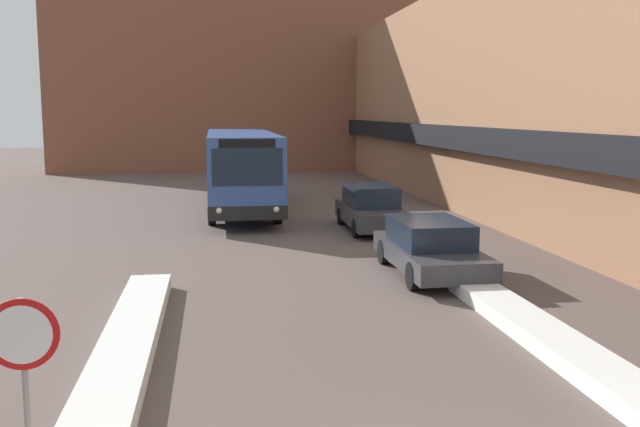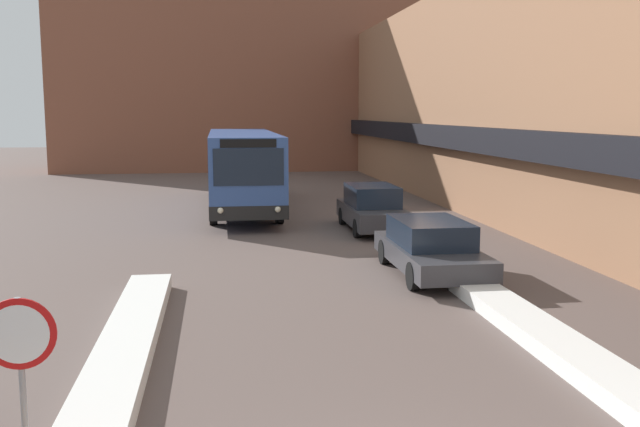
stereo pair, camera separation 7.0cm
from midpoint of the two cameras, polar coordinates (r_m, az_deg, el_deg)
The scene contains 8 objects.
building_row_right at distance 32.14m, azimuth 13.75°, elevation 8.88°, with size 5.50×60.00×9.22m.
building_backdrop_far at distance 52.27m, azimuth -6.26°, elevation 12.07°, with size 26.00×8.00×15.34m.
snow_bank_left at distance 12.39m, azimuth -15.42°, elevation -10.46°, with size 0.90×9.68×0.32m.
snow_bank_right at distance 12.46m, azimuth 19.39°, elevation -10.57°, with size 0.90×9.83×0.31m.
city_bus at distance 29.67m, azimuth -6.43°, elevation 3.68°, with size 2.66×12.57×3.21m.
parked_car_front at distance 18.02m, azimuth 8.69°, elevation -2.66°, with size 1.91×4.66×1.38m.
parked_car_middle at distance 24.56m, azimuth 4.02°, elevation 0.43°, with size 1.80×4.49×1.55m.
stop_sign at distance 8.13m, azimuth -22.89°, elevation -10.37°, with size 0.76×0.08×2.16m.
Camera 1 is at (-2.08, -5.80, 4.05)m, focal length 40.00 mm.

